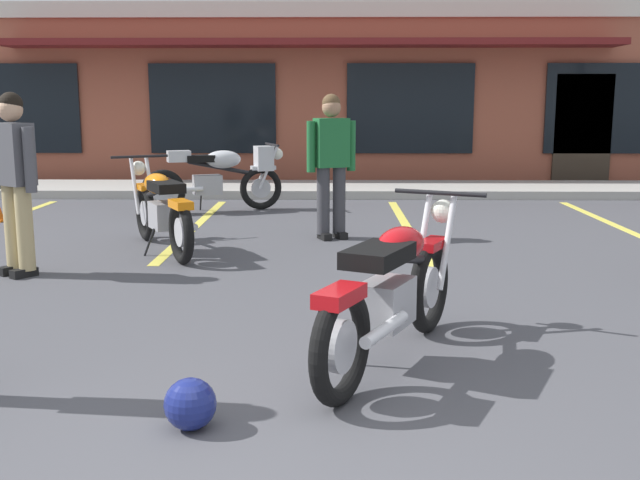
# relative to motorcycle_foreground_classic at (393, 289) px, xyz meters

# --- Properties ---
(ground_plane) EXTENTS (80.00, 80.00, 0.00)m
(ground_plane) POSITION_rel_motorcycle_foreground_classic_xyz_m (-0.77, 1.58, -0.46)
(ground_plane) COLOR #47474C
(sidewalk_kerb) EXTENTS (22.00, 1.80, 0.14)m
(sidewalk_kerb) POSITION_rel_motorcycle_foreground_classic_xyz_m (-0.77, 8.72, -0.39)
(sidewalk_kerb) COLOR #A8A59E
(sidewalk_kerb) RESTS_ON ground_plane
(brick_storefront_building) EXTENTS (18.92, 5.96, 3.44)m
(brick_storefront_building) POSITION_rel_motorcycle_foreground_classic_xyz_m (-0.76, 12.75, 1.26)
(brick_storefront_building) COLOR brown
(brick_storefront_building) RESTS_ON ground_plane
(painted_stall_lines) EXTENTS (8.29, 4.80, 0.01)m
(painted_stall_lines) POSITION_rel_motorcycle_foreground_classic_xyz_m (-0.77, 5.12, -0.46)
(painted_stall_lines) COLOR #DBCC4C
(painted_stall_lines) RESTS_ON ground_plane
(motorcycle_foreground_classic) EXTENTS (1.20, 1.95, 0.98)m
(motorcycle_foreground_classic) POSITION_rel_motorcycle_foreground_classic_xyz_m (0.00, 0.00, 0.00)
(motorcycle_foreground_classic) COLOR black
(motorcycle_foreground_classic) RESTS_ON ground_plane
(motorcycle_red_sportbike) EXTENTS (1.24, 1.93, 0.98)m
(motorcycle_red_sportbike) POSITION_rel_motorcycle_foreground_classic_xyz_m (-2.20, 3.49, 0.00)
(motorcycle_red_sportbike) COLOR black
(motorcycle_red_sportbike) RESTS_ON ground_plane
(motorcycle_silver_naked) EXTENTS (2.02, 1.05, 0.98)m
(motorcycle_silver_naked) POSITION_rel_motorcycle_foreground_classic_xyz_m (-1.99, 6.47, 0.07)
(motorcycle_silver_naked) COLOR black
(motorcycle_silver_naked) RESTS_ON ground_plane
(person_in_black_shirt) EXTENTS (0.54, 0.43, 1.68)m
(person_in_black_shirt) POSITION_rel_motorcycle_foreground_classic_xyz_m (-3.26, 2.33, 0.49)
(person_in_black_shirt) COLOR black
(person_in_black_shirt) RESTS_ON ground_plane
(person_by_back_row) EXTENTS (0.59, 0.38, 1.68)m
(person_by_back_row) POSITION_rel_motorcycle_foreground_classic_xyz_m (-0.38, 4.28, 0.49)
(person_by_back_row) COLOR black
(person_by_back_row) RESTS_ON ground_plane
(helmet_on_pavement) EXTENTS (0.26, 0.26, 0.26)m
(helmet_on_pavement) POSITION_rel_motorcycle_foreground_classic_xyz_m (-1.07, -0.99, -0.33)
(helmet_on_pavement) COLOR navy
(helmet_on_pavement) RESTS_ON ground_plane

